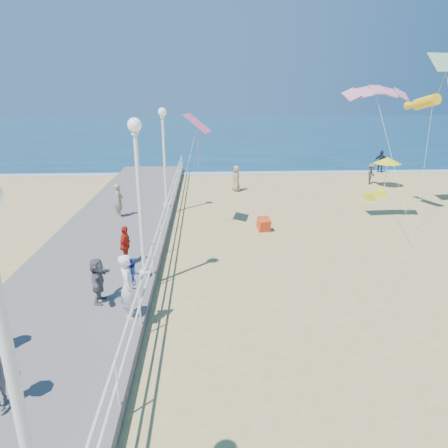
{
  "coord_description": "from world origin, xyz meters",
  "views": [
    {
      "loc": [
        -3.27,
        -12.66,
        6.41
      ],
      "look_at": [
        -2.5,
        2.0,
        1.6
      ],
      "focal_mm": 32.0,
      "sensor_mm": 36.0,
      "label": 1
    }
  ],
  "objects_px": {
    "toddler_held": "(134,273)",
    "beach_walker_a": "(371,174)",
    "woman_holding_toddler": "(128,286)",
    "lamp_post_far": "(164,148)",
    "spectator_5": "(98,280)",
    "beach_chair_right": "(369,197)",
    "spectator_6": "(119,200)",
    "beach_walker_b": "(381,162)",
    "beach_walker_c": "(236,178)",
    "lamp_post_mid": "(139,184)",
    "box_kite": "(264,225)",
    "lamp_post_near": "(10,366)",
    "spectator_3": "(125,245)",
    "beach_chair_left": "(380,193)",
    "beach_umbrella": "(388,160)"
  },
  "relations": [
    {
      "from": "spectator_6",
      "to": "beach_walker_b",
      "type": "bearing_deg",
      "value": -55.96
    },
    {
      "from": "beach_walker_b",
      "to": "lamp_post_far",
      "type": "bearing_deg",
      "value": 67.24
    },
    {
      "from": "woman_holding_toddler",
      "to": "spectator_6",
      "type": "distance_m",
      "value": 10.01
    },
    {
      "from": "lamp_post_near",
      "to": "spectator_5",
      "type": "xyz_separation_m",
      "value": [
        -1.11,
        7.29,
        -2.55
      ]
    },
    {
      "from": "lamp_post_far",
      "to": "beach_walker_a",
      "type": "xyz_separation_m",
      "value": [
        14.46,
        6.83,
        -2.88
      ]
    },
    {
      "from": "lamp_post_near",
      "to": "beach_chair_left",
      "type": "relative_size",
      "value": 9.67
    },
    {
      "from": "lamp_post_mid",
      "to": "woman_holding_toddler",
      "type": "xyz_separation_m",
      "value": [
        -0.05,
        -2.59,
        -2.32
      ]
    },
    {
      "from": "spectator_5",
      "to": "beach_chair_right",
      "type": "height_order",
      "value": "spectator_5"
    },
    {
      "from": "woman_holding_toddler",
      "to": "spectator_5",
      "type": "relative_size",
      "value": 1.33
    },
    {
      "from": "lamp_post_far",
      "to": "beach_walker_a",
      "type": "distance_m",
      "value": 16.25
    },
    {
      "from": "beach_walker_b",
      "to": "beach_umbrella",
      "type": "distance_m",
      "value": 5.68
    },
    {
      "from": "spectator_6",
      "to": "box_kite",
      "type": "height_order",
      "value": "spectator_6"
    },
    {
      "from": "lamp_post_mid",
      "to": "spectator_5",
      "type": "bearing_deg",
      "value": -123.01
    },
    {
      "from": "beach_walker_b",
      "to": "box_kite",
      "type": "distance_m",
      "value": 18.88
    },
    {
      "from": "toddler_held",
      "to": "lamp_post_far",
      "type": "bearing_deg",
      "value": -8.96
    },
    {
      "from": "toddler_held",
      "to": "spectator_6",
      "type": "distance_m",
      "value": 9.91
    },
    {
      "from": "spectator_5",
      "to": "box_kite",
      "type": "relative_size",
      "value": 2.36
    },
    {
      "from": "lamp_post_near",
      "to": "beach_walker_c",
      "type": "distance_m",
      "value": 23.7
    },
    {
      "from": "woman_holding_toddler",
      "to": "beach_walker_c",
      "type": "height_order",
      "value": "woman_holding_toddler"
    },
    {
      "from": "beach_walker_a",
      "to": "beach_walker_c",
      "type": "bearing_deg",
      "value": 142.98
    },
    {
      "from": "toddler_held",
      "to": "woman_holding_toddler",
      "type": "bearing_deg",
      "value": 125.54
    },
    {
      "from": "beach_walker_c",
      "to": "woman_holding_toddler",
      "type": "bearing_deg",
      "value": -21.62
    },
    {
      "from": "lamp_post_far",
      "to": "beach_walker_a",
      "type": "height_order",
      "value": "lamp_post_far"
    },
    {
      "from": "lamp_post_near",
      "to": "beach_chair_right",
      "type": "bearing_deg",
      "value": 58.35
    },
    {
      "from": "box_kite",
      "to": "lamp_post_mid",
      "type": "bearing_deg",
      "value": -142.14
    },
    {
      "from": "woman_holding_toddler",
      "to": "spectator_3",
      "type": "xyz_separation_m",
      "value": [
        -0.76,
        3.72,
        -0.21
      ]
    },
    {
      "from": "toddler_held",
      "to": "beach_umbrella",
      "type": "height_order",
      "value": "beach_umbrella"
    },
    {
      "from": "beach_walker_a",
      "to": "beach_chair_right",
      "type": "height_order",
      "value": "beach_walker_a"
    },
    {
      "from": "beach_walker_c",
      "to": "beach_umbrella",
      "type": "relative_size",
      "value": 0.83
    },
    {
      "from": "lamp_post_mid",
      "to": "beach_chair_left",
      "type": "height_order",
      "value": "lamp_post_mid"
    },
    {
      "from": "lamp_post_near",
      "to": "lamp_post_mid",
      "type": "relative_size",
      "value": 1.0
    },
    {
      "from": "spectator_3",
      "to": "beach_walker_a",
      "type": "height_order",
      "value": "spectator_3"
    },
    {
      "from": "lamp_post_mid",
      "to": "beach_walker_a",
      "type": "distance_m",
      "value": 21.63
    },
    {
      "from": "lamp_post_mid",
      "to": "spectator_3",
      "type": "distance_m",
      "value": 2.89
    },
    {
      "from": "woman_holding_toddler",
      "to": "beach_walker_c",
      "type": "xyz_separation_m",
      "value": [
        4.37,
        16.73,
        -0.45
      ]
    },
    {
      "from": "beach_chair_right",
      "to": "lamp_post_near",
      "type": "bearing_deg",
      "value": -121.65
    },
    {
      "from": "box_kite",
      "to": "beach_chair_left",
      "type": "relative_size",
      "value": 1.09
    },
    {
      "from": "lamp_post_far",
      "to": "woman_holding_toddler",
      "type": "xyz_separation_m",
      "value": [
        -0.05,
        -11.59,
        -2.32
      ]
    },
    {
      "from": "toddler_held",
      "to": "beach_walker_a",
      "type": "xyz_separation_m",
      "value": [
        14.36,
        18.27,
        -0.9
      ]
    },
    {
      "from": "lamp_post_mid",
      "to": "woman_holding_toddler",
      "type": "relative_size",
      "value": 2.83
    },
    {
      "from": "toddler_held",
      "to": "spectator_6",
      "type": "xyz_separation_m",
      "value": [
        -2.31,
        9.63,
        -0.43
      ]
    },
    {
      "from": "toddler_held",
      "to": "beach_chair_left",
      "type": "xyz_separation_m",
      "value": [
        13.52,
        14.59,
        -1.48
      ]
    },
    {
      "from": "beach_chair_right",
      "to": "beach_walker_c",
      "type": "bearing_deg",
      "value": 161.1
    },
    {
      "from": "spectator_3",
      "to": "spectator_6",
      "type": "xyz_separation_m",
      "value": [
        -1.4,
        6.06,
        0.12
      ]
    },
    {
      "from": "woman_holding_toddler",
      "to": "box_kite",
      "type": "relative_size",
      "value": 3.13
    },
    {
      "from": "spectator_5",
      "to": "beach_chair_right",
      "type": "xyz_separation_m",
      "value": [
        13.64,
        13.03,
        -0.91
      ]
    },
    {
      "from": "toddler_held",
      "to": "beach_chair_left",
      "type": "relative_size",
      "value": 1.57
    },
    {
      "from": "spectator_3",
      "to": "beach_chair_left",
      "type": "height_order",
      "value": "spectator_3"
    },
    {
      "from": "lamp_post_far",
      "to": "beach_walker_b",
      "type": "xyz_separation_m",
      "value": [
        17.07,
        11.13,
        -2.71
      ]
    },
    {
      "from": "woman_holding_toddler",
      "to": "beach_walker_b",
      "type": "relative_size",
      "value": 0.99
    }
  ]
}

